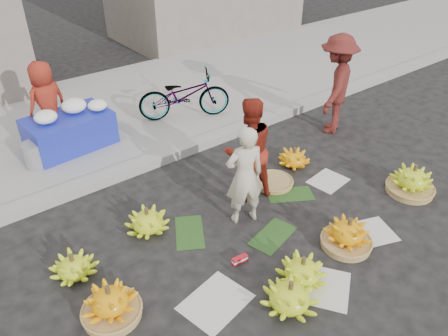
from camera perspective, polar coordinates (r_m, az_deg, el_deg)
ground at (r=5.78m, az=5.77°, el=-7.37°), size 80.00×80.00×0.00m
curb at (r=7.18m, az=-6.09°, el=2.14°), size 40.00×0.25×0.15m
sidewalk at (r=8.86m, az=-13.43°, el=7.52°), size 40.00×4.00×0.12m
newspaper_scatter at (r=5.39m, az=11.62°, el=-11.60°), size 3.20×1.80×0.00m
banana_leaves at (r=5.84m, az=3.72°, el=-6.75°), size 2.00×1.00×0.00m
banana_bunch_0 at (r=4.75m, az=-14.62°, el=-16.76°), size 0.61×0.61×0.42m
banana_bunch_1 at (r=5.03m, az=10.20°, el=-13.06°), size 0.55×0.55×0.34m
banana_bunch_2 at (r=4.74m, az=8.58°, el=-16.24°), size 0.71×0.71×0.37m
banana_bunch_3 at (r=5.54m, az=15.84°, el=-8.36°), size 0.60×0.60×0.43m
banana_bunch_4 at (r=6.78m, az=23.34°, el=-1.52°), size 0.75×0.75×0.45m
banana_bunch_5 at (r=6.94m, az=9.14°, el=1.31°), size 0.53×0.53×0.32m
banana_bunch_6 at (r=5.29m, az=-19.05°, el=-12.09°), size 0.59×0.59×0.32m
banana_bunch_7 at (r=5.66m, az=-9.95°, el=-6.79°), size 0.68×0.68×0.35m
basket_spare at (r=6.51m, az=6.49°, el=-1.88°), size 0.67×0.67×0.06m
incense_stack at (r=5.22m, az=2.07°, el=-11.88°), size 0.20×0.08×0.08m
vendor_cream at (r=5.44m, az=2.71°, el=-1.06°), size 0.58×0.47×1.37m
vendor_red at (r=5.88m, az=3.20°, el=2.39°), size 0.82×0.70×1.49m
man_striped at (r=7.85m, az=14.37°, el=10.49°), size 1.29×1.12×1.73m
flower_table at (r=7.49m, az=-19.50°, el=4.84°), size 1.37×0.92×0.76m
grey_bucket at (r=7.19m, az=-23.46°, el=1.60°), size 0.34×0.34×0.39m
flower_vendor at (r=7.62m, az=-22.09°, el=7.88°), size 0.76×0.60×1.37m
bicycle at (r=8.01m, az=-5.23°, el=9.46°), size 1.22×1.75×0.87m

